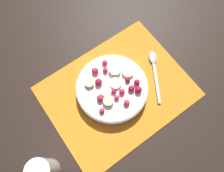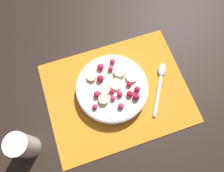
# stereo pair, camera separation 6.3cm
# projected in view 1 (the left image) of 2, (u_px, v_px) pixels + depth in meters

# --- Properties ---
(ground_plane) EXTENTS (3.00, 3.00, 0.00)m
(ground_plane) POSITION_uv_depth(u_px,v_px,m) (117.00, 91.00, 0.67)
(ground_plane) COLOR black
(placemat) EXTENTS (0.43, 0.33, 0.01)m
(placemat) POSITION_uv_depth(u_px,v_px,m) (117.00, 91.00, 0.67)
(placemat) COLOR orange
(placemat) RESTS_ON ground_plane
(fruit_bowl) EXTENTS (0.21, 0.21, 0.05)m
(fruit_bowl) POSITION_uv_depth(u_px,v_px,m) (112.00, 88.00, 0.65)
(fruit_bowl) COLOR silver
(fruit_bowl) RESTS_ON placemat
(spoon) EXTENTS (0.11, 0.16, 0.01)m
(spoon) POSITION_uv_depth(u_px,v_px,m) (154.00, 66.00, 0.69)
(spoon) COLOR #B2B2B7
(spoon) RESTS_ON placemat
(drinking_glass) EXTENTS (0.06, 0.06, 0.11)m
(drinking_glass) POSITION_uv_depth(u_px,v_px,m) (44.00, 171.00, 0.55)
(drinking_glass) COLOR white
(drinking_glass) RESTS_ON ground_plane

